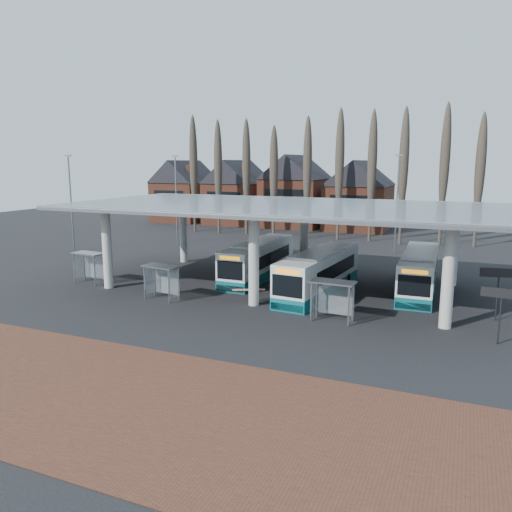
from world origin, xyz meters
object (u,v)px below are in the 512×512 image
at_px(bus_1, 259,260).
at_px(shelter_2, 333,292).
at_px(shelter_0, 90,261).
at_px(shelter_1, 163,274).
at_px(bus_2, 320,273).
at_px(bus_3, 419,272).

bearing_deg(bus_1, shelter_2, -46.73).
relative_size(shelter_0, shelter_1, 0.99).
bearing_deg(shelter_0, bus_2, 17.98).
bearing_deg(shelter_1, bus_3, 37.52).
distance_m(bus_3, shelter_2, 10.23).
height_order(bus_3, shelter_1, bus_3).
bearing_deg(shelter_0, shelter_1, -8.15).
bearing_deg(shelter_2, shelter_0, 176.57).
xyz_separation_m(shelter_0, shelter_1, (8.02, -1.90, -0.01)).
distance_m(bus_1, shelter_1, 9.46).
distance_m(shelter_0, shelter_1, 8.24).
relative_size(bus_3, shelter_2, 4.04).
bearing_deg(shelter_2, bus_1, 136.24).
height_order(bus_3, shelter_2, bus_3).
distance_m(bus_2, shelter_2, 6.59).
bearing_deg(bus_1, bus_3, 1.52).
xyz_separation_m(bus_3, shelter_0, (-24.24, -7.29, 0.33)).
bearing_deg(shelter_2, shelter_1, -178.37).
xyz_separation_m(shelter_0, shelter_2, (20.15, -2.08, 0.04)).
height_order(bus_3, shelter_0, bus_3).
relative_size(shelter_0, shelter_2, 1.00).
distance_m(bus_3, shelter_0, 25.31).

